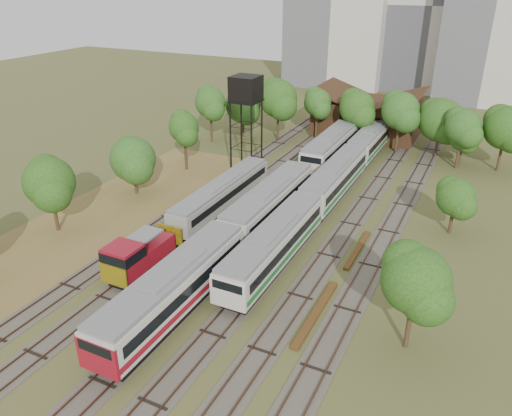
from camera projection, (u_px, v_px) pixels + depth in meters
The scene contains 16 objects.
ground at pixel (165, 353), 34.83m from camera, with size 240.00×240.00×0.00m, color #475123.
dry_grass_patch at pixel (61, 246), 48.47m from camera, with size 14.00×60.00×0.04m, color brown.
tracks at pixel (292, 212), 55.36m from camera, with size 24.60×80.00×0.19m.
railcar_red_set at pixel (229, 240), 45.28m from camera, with size 3.22×34.58×3.99m.
railcar_green_set at pixel (335, 179), 58.72m from camera, with size 3.09×52.08×3.83m.
railcar_rear at pixel (331, 148), 68.80m from camera, with size 3.29×16.08×4.08m.
shunter_locomotive at pixel (137, 257), 43.25m from camera, with size 2.78×8.10×3.64m.
old_grey_coach at pixel (222, 194), 55.32m from camera, with size 2.68×18.00×3.31m.
water_tower at pixel (246, 91), 63.36m from camera, with size 3.58×3.58×12.35m.
rail_pile_near at pixel (316, 313), 38.69m from camera, with size 0.60×9.07×0.30m, color brown.
rail_pile_far at pixel (358, 250), 47.61m from camera, with size 0.49×7.82×0.25m, color brown.
maintenance_shed at pixel (368, 116), 81.02m from camera, with size 16.45×11.55×7.58m.
tree_band_left at pixel (103, 162), 54.84m from camera, with size 7.59×54.01×8.50m.
tree_band_far at pixel (371, 112), 72.03m from camera, with size 43.29×9.62×9.52m.
tree_band_right at pixel (444, 206), 45.55m from camera, with size 5.09×44.52×7.91m.
tower_centre at pixel (439, 4), 107.47m from camera, with size 20.00×18.00×36.00m, color beige.
Camera 1 is at (17.67, -21.54, 24.10)m, focal length 35.00 mm.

